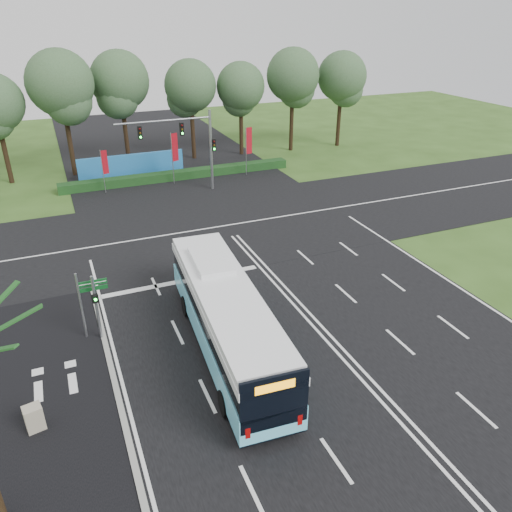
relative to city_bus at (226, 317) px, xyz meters
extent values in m
plane|color=#2F4E1A|center=(4.73, 2.28, -1.85)|extent=(120.00, 120.00, 0.00)
cube|color=black|center=(4.73, 2.28, -1.83)|extent=(20.00, 120.00, 0.04)
cube|color=black|center=(4.73, 14.28, -1.82)|extent=(120.00, 14.00, 0.05)
cube|color=black|center=(-7.77, -0.72, -1.82)|extent=(5.00, 18.00, 0.06)
cube|color=gray|center=(-5.37, -0.72, -1.79)|extent=(0.25, 18.00, 0.12)
cube|color=#6CDAFA|center=(0.00, 0.01, -0.71)|extent=(3.53, 12.93, 1.17)
cube|color=black|center=(0.00, 0.01, -1.24)|extent=(3.50, 12.87, 0.32)
cube|color=black|center=(0.00, 0.01, 0.36)|extent=(3.41, 12.73, 1.01)
cube|color=white|center=(0.00, 0.01, 1.00)|extent=(3.53, 12.93, 0.37)
cube|color=white|center=(0.00, 0.01, 1.37)|extent=(3.44, 12.42, 0.37)
cube|color=white|center=(0.18, 2.67, 1.69)|extent=(1.92, 3.30, 0.27)
cube|color=black|center=(-0.43, -6.30, 0.41)|extent=(2.58, 0.30, 2.34)
cube|color=orange|center=(-0.43, -6.34, 1.16)|extent=(1.49, 0.16, 0.37)
cylinder|color=black|center=(-1.00, 3.71, -1.29)|extent=(0.37, 1.13, 1.11)
cylinder|color=black|center=(1.50, 3.54, -1.29)|extent=(0.37, 1.13, 1.11)
cylinder|color=black|center=(-1.52, -3.94, -1.29)|extent=(0.37, 1.13, 1.11)
cylinder|color=black|center=(0.97, -4.11, -1.29)|extent=(0.37, 1.13, 1.11)
cylinder|color=gray|center=(-5.47, 3.25, -0.07)|extent=(0.14, 0.14, 3.55)
cube|color=black|center=(-5.47, 3.07, 0.59)|extent=(0.32, 0.24, 0.41)
sphere|color=#19F233|center=(-5.47, 2.97, 0.59)|extent=(0.14, 0.14, 0.14)
cylinder|color=gray|center=(-6.14, 3.64, -0.04)|extent=(0.11, 0.11, 3.62)
cube|color=#0C4519|center=(-5.47, 3.64, 1.14)|extent=(1.36, 0.06, 0.27)
cube|color=#0C4519|center=(-5.47, 3.64, 0.82)|extent=(1.36, 0.06, 0.20)
cube|color=white|center=(-5.47, 3.60, 1.14)|extent=(1.27, 0.01, 0.04)
cube|color=#A59B85|center=(-8.58, -1.90, -1.28)|extent=(0.77, 0.69, 1.13)
cylinder|color=gray|center=(-2.35, 25.39, 0.08)|extent=(0.06, 0.06, 3.86)
cube|color=maroon|center=(-2.07, 25.45, 0.90)|extent=(0.51, 0.14, 2.06)
cylinder|color=gray|center=(3.89, 25.58, 0.52)|extent=(0.07, 0.07, 4.74)
cube|color=maroon|center=(4.22, 25.69, 1.52)|extent=(0.61, 0.25, 2.53)
cylinder|color=gray|center=(11.06, 25.43, 0.51)|extent=(0.07, 0.07, 4.71)
cube|color=maroon|center=(11.40, 25.50, 1.50)|extent=(0.62, 0.17, 2.51)
cylinder|color=gray|center=(6.73, 22.78, 1.65)|extent=(0.24, 0.24, 7.00)
cylinder|color=gray|center=(2.73, 22.78, 4.55)|extent=(8.00, 0.16, 0.16)
cube|color=black|center=(4.23, 22.78, 3.75)|extent=(0.32, 0.28, 1.05)
cube|color=black|center=(0.73, 22.78, 3.75)|extent=(0.32, 0.28, 1.05)
cube|color=black|center=(6.98, 22.78, 2.15)|extent=(0.32, 0.28, 1.05)
cube|color=#133514|center=(4.73, 26.78, -1.45)|extent=(22.00, 1.20, 0.80)
cube|color=#216FB6|center=(0.73, 29.28, -0.75)|extent=(10.00, 0.30, 2.20)
cylinder|color=black|center=(-10.08, 31.75, 1.61)|extent=(0.44, 0.44, 6.91)
cylinder|color=black|center=(-4.39, 31.95, 2.24)|extent=(0.44, 0.44, 8.17)
sphere|color=#365230|center=(-4.39, 31.95, 6.75)|extent=(6.02, 6.02, 6.02)
cylinder|color=black|center=(1.22, 34.30, 2.09)|extent=(0.44, 0.44, 7.87)
sphere|color=#365230|center=(1.22, 34.30, 6.44)|extent=(5.80, 5.80, 5.80)
cylinder|color=black|center=(8.07, 33.26, 1.74)|extent=(0.44, 0.44, 7.18)
sphere|color=#365230|center=(8.07, 33.26, 5.71)|extent=(5.29, 5.29, 5.29)
cylinder|color=black|center=(13.42, 32.85, 1.60)|extent=(0.44, 0.44, 6.89)
sphere|color=#365230|center=(13.42, 32.85, 5.40)|extent=(5.08, 5.08, 5.08)
cylinder|color=black|center=(19.29, 32.37, 2.04)|extent=(0.44, 0.44, 7.77)
sphere|color=#365230|center=(19.29, 32.37, 6.33)|extent=(5.73, 5.73, 5.73)
cylinder|color=black|center=(25.29, 32.13, 1.86)|extent=(0.44, 0.44, 7.41)
sphere|color=#365230|center=(25.29, 32.13, 5.96)|extent=(5.46, 5.46, 5.46)
camera|label=1|loc=(-6.20, -18.47, 12.95)|focal=35.00mm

